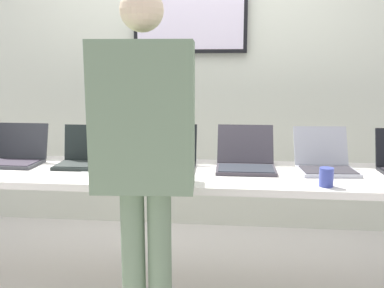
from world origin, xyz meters
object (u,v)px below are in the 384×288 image
object	(u,v)px
laptop_station_2	(166,158)
laptop_station_4	(325,161)
laptop_station_3	(246,159)
person	(145,143)
laptop_station_1	(87,156)
workbench	(173,178)
coffee_mug	(326,177)
laptop_station_0	(14,155)

from	to	relation	value
laptop_station_2	laptop_station_4	bearing A→B (deg)	-0.10
laptop_station_2	laptop_station_3	world-z (taller)	laptop_station_2
laptop_station_2	person	bearing A→B (deg)	-87.69
laptop_station_4	person	xyz separation A→B (m)	(-0.93, -0.73, 0.22)
laptop_station_2	person	distance (m)	0.76
laptop_station_1	laptop_station_3	world-z (taller)	same
workbench	coffee_mug	distance (m)	0.88
laptop_station_2	laptop_station_4	size ratio (longest dim) A/B	1.02
laptop_station_0	laptop_station_2	bearing A→B (deg)	0.77
laptop_station_4	laptop_station_0	bearing A→B (deg)	-179.66
laptop_station_0	workbench	bearing A→B (deg)	-5.33
workbench	laptop_station_4	bearing A→B (deg)	6.91
workbench	person	distance (m)	0.70
laptop_station_0	laptop_station_1	xyz separation A→B (m)	(0.48, -0.00, -0.00)
laptop_station_1	person	xyz separation A→B (m)	(0.53, -0.71, 0.22)
laptop_station_3	coffee_mug	distance (m)	0.55
person	laptop_station_1	bearing A→B (deg)	126.53
laptop_station_1	laptop_station_2	world-z (taller)	laptop_station_2
laptop_station_4	coffee_mug	bearing A→B (deg)	-99.37
laptop_station_0	laptop_station_4	distance (m)	1.94
workbench	laptop_station_3	xyz separation A→B (m)	(0.43, 0.11, 0.10)
laptop_station_3	person	distance (m)	0.90
laptop_station_0	laptop_station_4	xyz separation A→B (m)	(1.94, 0.01, -0.00)
workbench	laptop_station_0	world-z (taller)	laptop_station_0
laptop_station_0	person	size ratio (longest dim) A/B	0.22
laptop_station_1	laptop_station_4	xyz separation A→B (m)	(1.46, 0.02, 0.00)
laptop_station_2	person	size ratio (longest dim) A/B	0.23
laptop_station_3	laptop_station_4	world-z (taller)	laptop_station_4
laptop_station_0	laptop_station_2	distance (m)	0.98
laptop_station_2	laptop_station_0	bearing A→B (deg)	-179.23
person	coffee_mug	distance (m)	0.98
coffee_mug	laptop_station_0	bearing A→B (deg)	169.55
laptop_station_4	laptop_station_1	bearing A→B (deg)	-179.37
workbench	laptop_station_1	world-z (taller)	laptop_station_1
laptop_station_2	coffee_mug	distance (m)	0.97
workbench	coffee_mug	world-z (taller)	coffee_mug
coffee_mug	person	bearing A→B (deg)	-156.95
laptop_station_0	laptop_station_2	world-z (taller)	laptop_station_2
laptop_station_3	person	world-z (taller)	person
laptop_station_2	laptop_station_3	bearing A→B (deg)	0.42
laptop_station_3	coffee_mug	bearing A→B (deg)	-41.61
person	coffee_mug	world-z (taller)	person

